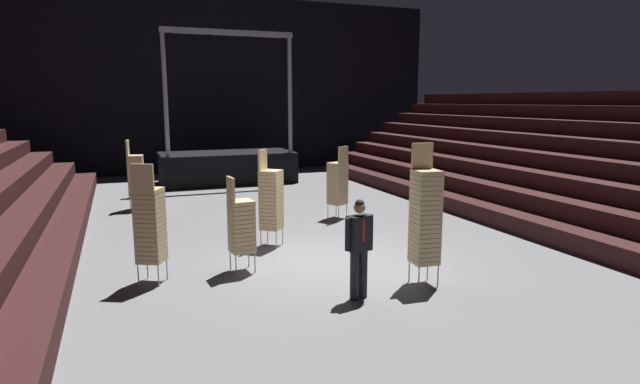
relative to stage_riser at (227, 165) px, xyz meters
name	(u,v)px	position (x,y,z in m)	size (l,w,h in m)	color
ground_plane	(336,263)	(0.00, -11.37, -0.78)	(22.00, 30.00, 0.10)	slate
arena_end_wall	(210,85)	(0.00, 3.63, 3.27)	(22.00, 0.30, 8.00)	black
bleacher_bank_right	(590,156)	(8.00, -10.37, 1.07)	(6.00, 24.00, 3.60)	black
stage_riser	(227,165)	(0.00, 0.00, 0.00)	(5.27, 2.51, 5.90)	black
man_with_tie	(359,243)	(-0.45, -13.41, 0.24)	(0.57, 0.31, 1.71)	black
chair_stack_front_left	(150,224)	(-3.65, -11.34, 0.38)	(0.59, 0.59, 2.22)	#B2B5BA
chair_stack_front_right	(425,216)	(0.94, -13.20, 0.55)	(0.47, 0.47, 2.56)	#B2B5BA
chair_stack_mid_left	(241,225)	(-1.97, -11.31, 0.21)	(0.48, 0.48, 1.88)	#B2B5BA
chair_stack_mid_right	(338,182)	(1.62, -7.64, 0.30)	(0.60, 0.60, 2.05)	#B2B5BA
chair_stack_mid_centre	(271,198)	(-0.93, -9.75, 0.38)	(0.62, 0.62, 2.22)	#B2B5BA
chair_stack_rear_left	(136,175)	(-3.65, -4.32, 0.34)	(0.50, 0.50, 2.14)	#B2B5BA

